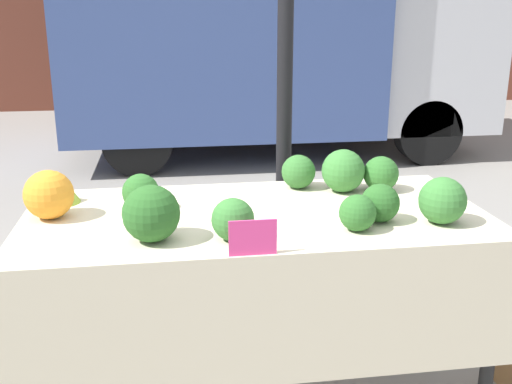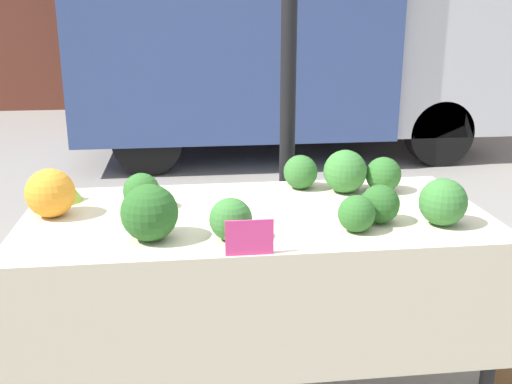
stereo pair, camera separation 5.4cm
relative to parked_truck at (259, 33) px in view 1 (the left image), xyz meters
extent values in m
cylinder|color=black|center=(-0.49, -3.92, 0.07)|extent=(0.07, 0.07, 2.67)
cube|color=#384C84|center=(-0.46, 0.00, 0.08)|extent=(3.06, 2.29, 2.11)
cube|color=silver|center=(1.69, 0.00, -0.21)|extent=(1.24, 2.10, 1.52)
cylinder|color=black|center=(1.57, -0.94, -0.94)|extent=(0.65, 0.22, 0.65)
cylinder|color=black|center=(1.57, 0.94, -0.94)|extent=(0.65, 0.22, 0.65)
cylinder|color=black|center=(-1.30, -0.94, -0.94)|extent=(0.65, 0.22, 0.65)
cylinder|color=black|center=(-1.30, 0.94, -0.94)|extent=(0.65, 0.22, 0.65)
cube|color=beige|center=(-0.71, -4.48, -0.49)|extent=(1.69, 0.81, 0.03)
cube|color=beige|center=(-0.71, -4.88, -0.73)|extent=(1.69, 0.01, 0.43)
cylinder|color=black|center=(-1.49, -4.82, -0.89)|extent=(0.05, 0.05, 0.76)
cylinder|color=black|center=(0.08, -4.82, -0.89)|extent=(0.05, 0.05, 0.76)
cylinder|color=black|center=(-1.49, -4.14, -0.89)|extent=(0.05, 0.05, 0.76)
cylinder|color=black|center=(0.08, -4.14, -0.89)|extent=(0.05, 0.05, 0.76)
sphere|color=orange|center=(-1.44, -4.43, -0.39)|extent=(0.18, 0.18, 0.18)
cone|color=#93B238|center=(-1.44, -4.25, -0.42)|extent=(0.16, 0.16, 0.13)
sphere|color=#387533|center=(-0.08, -4.68, -0.40)|extent=(0.16, 0.16, 0.16)
sphere|color=#2D6628|center=(-0.16, -4.28, -0.41)|extent=(0.14, 0.14, 0.14)
sphere|color=#387533|center=(-0.82, -4.73, -0.41)|extent=(0.14, 0.14, 0.14)
sphere|color=#2D6628|center=(-1.12, -4.38, -0.41)|extent=(0.14, 0.14, 0.14)
sphere|color=#336B2D|center=(-0.48, -4.19, -0.41)|extent=(0.14, 0.14, 0.14)
sphere|color=#2D6628|center=(-0.40, -4.71, -0.42)|extent=(0.13, 0.13, 0.13)
sphere|color=#285B23|center=(-0.29, -4.64, -0.41)|extent=(0.14, 0.14, 0.14)
sphere|color=#387533|center=(-0.31, -4.27, -0.39)|extent=(0.18, 0.18, 0.18)
sphere|color=#285B23|center=(-1.08, -4.70, -0.39)|extent=(0.19, 0.19, 0.19)
cube|color=#E53D84|center=(-0.77, -4.87, -0.42)|extent=(0.15, 0.01, 0.11)
camera|label=1|loc=(-1.01, -6.54, 0.24)|focal=42.00mm
camera|label=2|loc=(-0.96, -6.55, 0.24)|focal=42.00mm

